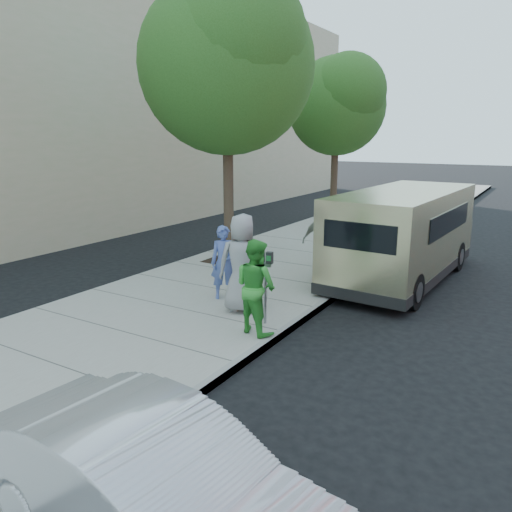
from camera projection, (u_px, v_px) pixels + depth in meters
name	position (u px, v px, depth m)	size (l,w,h in m)	color
ground	(255.00, 302.00, 11.07)	(120.00, 120.00, 0.00)	black
sidewalk	(218.00, 292.00, 11.56)	(5.00, 60.00, 0.15)	gray
curb_face	(314.00, 310.00, 10.34)	(0.12, 60.00, 0.16)	gray
tree_near	(228.00, 58.00, 12.90)	(4.62, 4.60, 7.53)	black
tree_far	(338.00, 102.00, 19.39)	(3.92, 3.80, 6.49)	black
parking_meter	(265.00, 272.00, 9.20)	(0.30, 0.14, 1.39)	gray
van	(405.00, 233.00, 12.52)	(2.41, 6.28, 2.29)	beige
sedan	(157.00, 494.00, 4.24)	(1.35, 3.86, 1.27)	silver
person_officer	(224.00, 262.00, 10.72)	(0.58, 0.38, 1.59)	#4F62A8
person_green_shirt	(256.00, 286.00, 8.83)	(0.83, 0.65, 1.71)	green
person_gray_shirt	(243.00, 263.00, 9.88)	(0.97, 0.63, 1.98)	gray
person_striped_polo	(325.00, 241.00, 12.23)	(1.11, 0.46, 1.89)	gray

